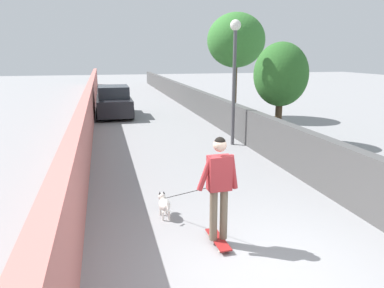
{
  "coord_description": "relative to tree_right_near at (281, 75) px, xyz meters",
  "views": [
    {
      "loc": [
        -4.29,
        2.16,
        3.13
      ],
      "look_at": [
        4.05,
        0.12,
        1.0
      ],
      "focal_mm": 34.1,
      "sensor_mm": 36.0,
      "label": 1
    }
  ],
  "objects": [
    {
      "name": "lamp_post",
      "position": [
        0.07,
        1.7,
        0.49
      ],
      "size": [
        0.36,
        0.36,
        4.23
      ],
      "color": "#4C4C51",
      "rests_on": "ground"
    },
    {
      "name": "tree_right_near",
      "position": [
        0.0,
        0.0,
        0.0
      ],
      "size": [
        1.89,
        1.89,
        3.54
      ],
      "color": "#473523",
      "rests_on": "ground"
    },
    {
      "name": "car_near",
      "position": [
        7.32,
        5.53,
        -1.7
      ],
      "size": [
        3.98,
        1.8,
        1.54
      ],
      "color": "black",
      "rests_on": "ground"
    },
    {
      "name": "dog",
      "position": [
        -5.21,
        5.02,
        -2.14
      ],
      "size": [
        1.55,
        0.84,
        1.06
      ],
      "color": "white",
      "rests_on": "ground"
    },
    {
      "name": "ground_plane",
      "position": [
        6.5,
        3.91,
        -2.41
      ],
      "size": [
        80.0,
        80.0,
        0.0
      ],
      "primitive_type": "plane",
      "color": "gray"
    },
    {
      "name": "person_skateboarder",
      "position": [
        -6.45,
        4.31,
        -1.29
      ],
      "size": [
        0.23,
        0.71,
        1.77
      ],
      "color": "#726651",
      "rests_on": "skateboard"
    },
    {
      "name": "tree_right_mid",
      "position": [
        5.5,
        -0.35,
        1.34
      ],
      "size": [
        2.8,
        2.8,
        5.07
      ],
      "color": "brown",
      "rests_on": "ground"
    },
    {
      "name": "fence_right",
      "position": [
        4.5,
        1.15,
        -1.78
      ],
      "size": [
        48.0,
        0.3,
        1.26
      ],
      "primitive_type": "cube",
      "color": "#4C4C4C",
      "rests_on": "ground"
    },
    {
      "name": "skateboard",
      "position": [
        -6.45,
        4.31,
        -2.34
      ],
      "size": [
        0.81,
        0.23,
        0.08
      ],
      "color": "maroon",
      "rests_on": "ground"
    },
    {
      "name": "wall_left",
      "position": [
        4.5,
        6.68,
        -1.59
      ],
      "size": [
        48.0,
        0.3,
        1.63
      ],
      "primitive_type": "cube",
      "color": "#CC726B",
      "rests_on": "ground"
    }
  ]
}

